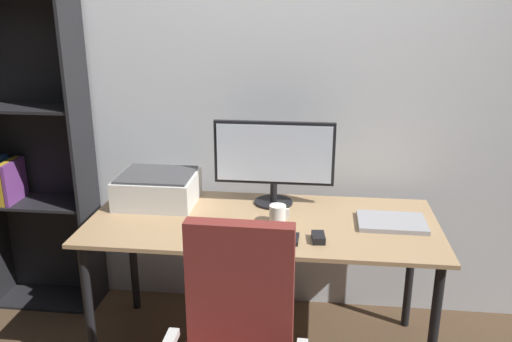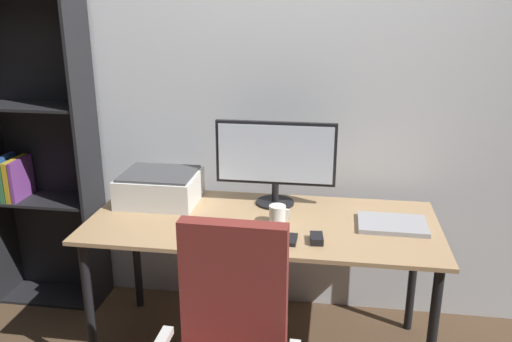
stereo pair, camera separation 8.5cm
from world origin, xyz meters
name	(u,v)px [view 2 (the right image)]	position (x,y,z in m)	size (l,w,h in m)	color
back_wall	(276,88)	(0.00, 0.54, 1.30)	(6.40, 0.10, 2.60)	silver
desk	(262,235)	(0.00, 0.00, 0.66)	(1.69, 0.74, 0.74)	tan
monitor	(276,157)	(0.04, 0.23, 0.99)	(0.62, 0.20, 0.44)	black
keyboard	(264,238)	(0.04, -0.21, 0.75)	(0.29, 0.11, 0.02)	black
mouse	(317,238)	(0.27, -0.20, 0.76)	(0.06, 0.10, 0.03)	black
coffee_mug	(278,214)	(0.08, -0.02, 0.79)	(0.10, 0.08, 0.09)	white
laptop	(392,224)	(0.62, 0.02, 0.75)	(0.32, 0.23, 0.02)	#99999E
printer	(160,187)	(-0.57, 0.17, 0.82)	(0.40, 0.34, 0.16)	silver
bookshelf	(38,156)	(-1.36, 0.37, 0.90)	(0.63, 0.28, 1.84)	black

